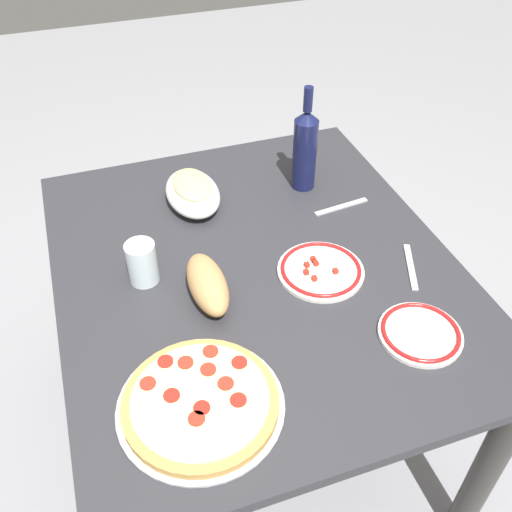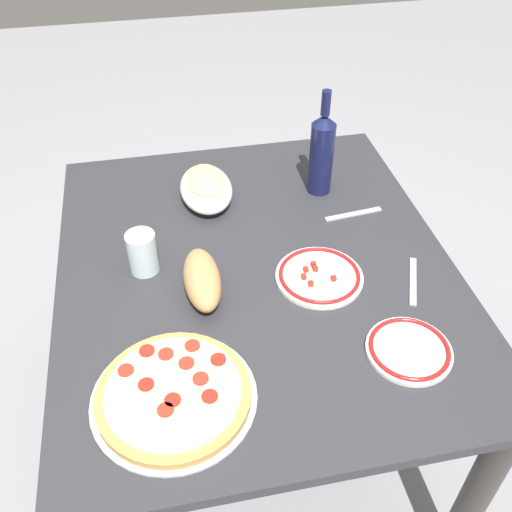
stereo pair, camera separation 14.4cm
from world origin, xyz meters
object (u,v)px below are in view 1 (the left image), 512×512
object	(u,v)px
pepperoni_pizza	(200,402)
wine_bottle	(305,148)
side_plate_far	(321,270)
water_glass	(142,263)
baked_pasta_dish	(192,191)
dining_table	(256,297)
side_plate_near	(420,333)
bread_loaf	(207,284)

from	to	relation	value
pepperoni_pizza	wine_bottle	world-z (taller)	wine_bottle
pepperoni_pizza	side_plate_far	world-z (taller)	pepperoni_pizza
water_glass	side_plate_far	size ratio (longest dim) A/B	0.51
baked_pasta_dish	water_glass	bearing A→B (deg)	-35.38
pepperoni_pizza	baked_pasta_dish	bearing A→B (deg)	166.93
dining_table	water_glass	distance (m)	0.33
dining_table	baked_pasta_dish	bearing A→B (deg)	-164.73
baked_pasta_dish	wine_bottle	size ratio (longest dim) A/B	0.76
wine_bottle	side_plate_near	bearing A→B (deg)	2.04
side_plate_near	wine_bottle	bearing A→B (deg)	-177.96
water_glass	wine_bottle	bearing A→B (deg)	115.47
baked_pasta_dish	side_plate_far	bearing A→B (deg)	30.32
dining_table	baked_pasta_dish	world-z (taller)	baked_pasta_dish
side_plate_far	dining_table	bearing A→B (deg)	-119.11
side_plate_near	side_plate_far	distance (m)	0.29
side_plate_far	side_plate_near	bearing A→B (deg)	25.86
wine_bottle	water_glass	distance (m)	0.59
dining_table	water_glass	xyz separation A→B (m)	(-0.04, -0.28, 0.17)
side_plate_near	bread_loaf	world-z (taller)	bread_loaf
side_plate_near	side_plate_far	bearing A→B (deg)	-154.14
dining_table	side_plate_near	xyz separation A→B (m)	(0.34, 0.27, 0.12)
pepperoni_pizza	baked_pasta_dish	world-z (taller)	baked_pasta_dish
water_glass	side_plate_near	bearing A→B (deg)	55.20
pepperoni_pizza	side_plate_near	distance (m)	0.51
pepperoni_pizza	side_plate_near	bearing A→B (deg)	92.22
water_glass	side_plate_far	bearing A→B (deg)	74.21
side_plate_near	baked_pasta_dish	bearing A→B (deg)	-151.43
dining_table	side_plate_far	xyz separation A→B (m)	(0.08, 0.14, 0.12)
baked_pasta_dish	water_glass	world-z (taller)	water_glass
pepperoni_pizza	wine_bottle	xyz separation A→B (m)	(-0.65, 0.49, 0.11)
water_glass	side_plate_near	size ratio (longest dim) A/B	0.59
pepperoni_pizza	wine_bottle	distance (m)	0.83
water_glass	bread_loaf	distance (m)	0.17
wine_bottle	water_glass	size ratio (longest dim) A/B	2.84
dining_table	bread_loaf	bearing A→B (deg)	-64.89
baked_pasta_dish	pepperoni_pizza	bearing A→B (deg)	-13.07
water_glass	side_plate_near	xyz separation A→B (m)	(0.38, 0.55, -0.05)
dining_table	water_glass	size ratio (longest dim) A/B	10.50
side_plate_near	side_plate_far	size ratio (longest dim) A/B	0.86
side_plate_near	side_plate_far	xyz separation A→B (m)	(-0.26, -0.13, 0.00)
wine_bottle	bread_loaf	distance (m)	0.54
pepperoni_pizza	baked_pasta_dish	distance (m)	0.69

